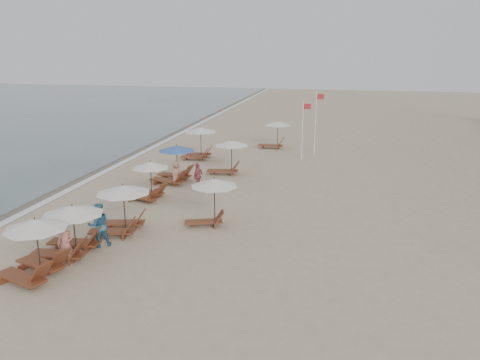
% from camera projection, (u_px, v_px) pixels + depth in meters
% --- Properties ---
extents(ground, '(160.00, 160.00, 0.00)m').
position_uv_depth(ground, '(220.00, 265.00, 18.54)').
color(ground, tan).
rests_on(ground, ground).
extents(wet_sand_band, '(3.20, 140.00, 0.01)m').
position_uv_depth(wet_sand_band, '(70.00, 179.00, 30.56)').
color(wet_sand_band, '#6B5E4C').
rests_on(wet_sand_band, ground).
extents(foam_line, '(0.50, 140.00, 0.02)m').
position_uv_depth(foam_line, '(88.00, 180.00, 30.29)').
color(foam_line, white).
rests_on(foam_line, ground).
extents(lounger_station_0, '(2.69, 2.48, 2.26)m').
position_uv_depth(lounger_station_0, '(32.00, 250.00, 17.26)').
color(lounger_station_0, brown).
rests_on(lounger_station_0, ground).
extents(lounger_station_1, '(2.82, 2.43, 2.09)m').
position_uv_depth(lounger_station_1, '(68.00, 231.00, 19.17)').
color(lounger_station_1, brown).
rests_on(lounger_station_1, ground).
extents(lounger_station_2, '(2.72, 2.41, 2.23)m').
position_uv_depth(lounger_station_2, '(120.00, 208.00, 21.46)').
color(lounger_station_2, brown).
rests_on(lounger_station_2, ground).
extents(lounger_station_3, '(2.39, 2.23, 2.11)m').
position_uv_depth(lounger_station_3, '(148.00, 180.00, 26.30)').
color(lounger_station_3, brown).
rests_on(lounger_station_3, ground).
extents(lounger_station_4, '(2.77, 2.41, 2.34)m').
position_uv_depth(lounger_station_4, '(173.00, 166.00, 29.56)').
color(lounger_station_4, brown).
rests_on(lounger_station_4, ground).
extents(lounger_station_5, '(2.67, 2.38, 2.38)m').
position_uv_depth(lounger_station_5, '(198.00, 143.00, 35.74)').
color(lounger_station_5, brown).
rests_on(lounger_station_5, ground).
extents(inland_station_0, '(2.56, 2.24, 2.22)m').
position_uv_depth(inland_station_0, '(211.00, 195.00, 22.30)').
color(inland_station_0, brown).
rests_on(inland_station_0, ground).
extents(inland_station_1, '(2.76, 2.24, 2.22)m').
position_uv_depth(inland_station_1, '(228.00, 154.00, 31.41)').
color(inland_station_1, brown).
rests_on(inland_station_1, ground).
extents(inland_station_2, '(2.73, 2.24, 2.22)m').
position_uv_depth(inland_station_2, '(274.00, 132.00, 39.46)').
color(inland_station_2, brown).
rests_on(inland_station_2, ground).
extents(beachgoer_near, '(0.68, 0.51, 1.71)m').
position_uv_depth(beachgoer_near, '(66.00, 244.00, 18.34)').
color(beachgoer_near, tan).
rests_on(beachgoer_near, ground).
extents(beachgoer_mid_a, '(1.16, 1.11, 1.88)m').
position_uv_depth(beachgoer_mid_a, '(99.00, 225.00, 20.07)').
color(beachgoer_mid_a, '#2D6989').
rests_on(beachgoer_mid_a, ground).
extents(beachgoer_far_a, '(0.59, 0.99, 1.59)m').
position_uv_depth(beachgoer_far_a, '(198.00, 176.00, 28.20)').
color(beachgoer_far_a, '#AD4554').
rests_on(beachgoer_far_a, ground).
extents(beachgoer_far_b, '(0.68, 0.84, 1.49)m').
position_uv_depth(beachgoer_far_b, '(176.00, 173.00, 28.99)').
color(beachgoer_far_b, tan).
rests_on(beachgoer_far_b, ground).
extents(flag_pole_near, '(0.60, 0.08, 4.34)m').
position_uv_depth(flag_pole_near, '(303.00, 127.00, 35.19)').
color(flag_pole_near, silver).
rests_on(flag_pole_near, ground).
extents(flag_pole_far, '(0.60, 0.08, 4.92)m').
position_uv_depth(flag_pole_far, '(316.00, 121.00, 36.25)').
color(flag_pole_far, silver).
rests_on(flag_pole_far, ground).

